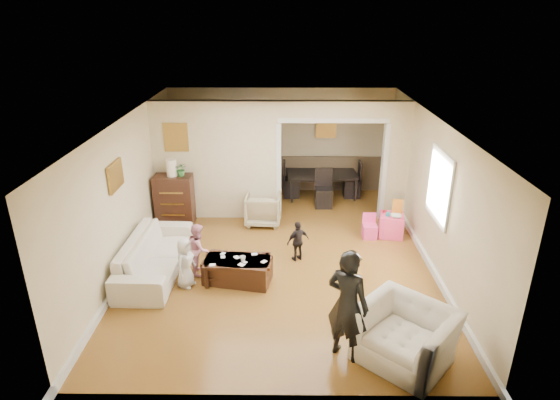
{
  "coord_description": "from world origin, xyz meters",
  "views": [
    {
      "loc": [
        0.07,
        -7.87,
        4.36
      ],
      "look_at": [
        0.0,
        0.2,
        1.05
      ],
      "focal_mm": 30.07,
      "sensor_mm": 36.0,
      "label": 1
    }
  ],
  "objects_px": {
    "sofa": "(155,255)",
    "armchair_front": "(405,335)",
    "child_toddler": "(298,241)",
    "armchair_back": "(263,209)",
    "coffee_cup": "(243,259)",
    "adult_person": "(348,305)",
    "table_lamp": "(172,168)",
    "child_kneel_a": "(185,263)",
    "dresser": "(175,200)",
    "cyan_cup": "(388,214)",
    "coffee_table": "(238,270)",
    "play_table": "(391,225)",
    "dining_table": "(322,185)",
    "child_kneel_b": "(199,249)"
  },
  "relations": [
    {
      "from": "table_lamp",
      "to": "coffee_cup",
      "type": "bearing_deg",
      "value": -55.18
    },
    {
      "from": "table_lamp",
      "to": "child_kneel_a",
      "type": "distance_m",
      "value": 2.72
    },
    {
      "from": "coffee_cup",
      "to": "adult_person",
      "type": "relative_size",
      "value": 0.06
    },
    {
      "from": "child_kneel_b",
      "to": "cyan_cup",
      "type": "bearing_deg",
      "value": -77.22
    },
    {
      "from": "armchair_front",
      "to": "coffee_cup",
      "type": "bearing_deg",
      "value": -177.27
    },
    {
      "from": "child_kneel_b",
      "to": "dining_table",
      "type": "bearing_deg",
      "value": -42.45
    },
    {
      "from": "armchair_back",
      "to": "child_kneel_a",
      "type": "distance_m",
      "value": 2.78
    },
    {
      "from": "play_table",
      "to": "dining_table",
      "type": "relative_size",
      "value": 0.28
    },
    {
      "from": "armchair_front",
      "to": "coffee_table",
      "type": "height_order",
      "value": "armchair_front"
    },
    {
      "from": "play_table",
      "to": "child_toddler",
      "type": "relative_size",
      "value": 0.62
    },
    {
      "from": "armchair_back",
      "to": "table_lamp",
      "type": "distance_m",
      "value": 2.12
    },
    {
      "from": "sofa",
      "to": "coffee_table",
      "type": "distance_m",
      "value": 1.52
    },
    {
      "from": "table_lamp",
      "to": "child_kneel_a",
      "type": "bearing_deg",
      "value": -74.05
    },
    {
      "from": "armchair_front",
      "to": "adult_person",
      "type": "xyz_separation_m",
      "value": [
        -0.78,
        0.06,
        0.42
      ]
    },
    {
      "from": "armchair_front",
      "to": "table_lamp",
      "type": "relative_size",
      "value": 3.25
    },
    {
      "from": "armchair_front",
      "to": "adult_person",
      "type": "height_order",
      "value": "adult_person"
    },
    {
      "from": "dresser",
      "to": "play_table",
      "type": "bearing_deg",
      "value": -7.0
    },
    {
      "from": "coffee_cup",
      "to": "child_toddler",
      "type": "height_order",
      "value": "child_toddler"
    },
    {
      "from": "play_table",
      "to": "child_kneel_b",
      "type": "height_order",
      "value": "child_kneel_b"
    },
    {
      "from": "child_kneel_a",
      "to": "cyan_cup",
      "type": "bearing_deg",
      "value": -42.25
    },
    {
      "from": "dresser",
      "to": "child_toddler",
      "type": "relative_size",
      "value": 1.41
    },
    {
      "from": "child_toddler",
      "to": "armchair_back",
      "type": "bearing_deg",
      "value": -95.17
    },
    {
      "from": "adult_person",
      "to": "child_toddler",
      "type": "relative_size",
      "value": 2.07
    },
    {
      "from": "cyan_cup",
      "to": "child_kneel_b",
      "type": "height_order",
      "value": "child_kneel_b"
    },
    {
      "from": "armchair_back",
      "to": "coffee_table",
      "type": "height_order",
      "value": "armchair_back"
    },
    {
      "from": "dresser",
      "to": "coffee_cup",
      "type": "xyz_separation_m",
      "value": [
        1.66,
        -2.39,
        -0.08
      ]
    },
    {
      "from": "play_table",
      "to": "adult_person",
      "type": "height_order",
      "value": "adult_person"
    },
    {
      "from": "armchair_back",
      "to": "dining_table",
      "type": "bearing_deg",
      "value": -127.29
    },
    {
      "from": "dresser",
      "to": "cyan_cup",
      "type": "height_order",
      "value": "dresser"
    },
    {
      "from": "sofa",
      "to": "table_lamp",
      "type": "bearing_deg",
      "value": 3.51
    },
    {
      "from": "dresser",
      "to": "adult_person",
      "type": "height_order",
      "value": "adult_person"
    },
    {
      "from": "dresser",
      "to": "table_lamp",
      "type": "xyz_separation_m",
      "value": [
        0.0,
        0.0,
        0.73
      ]
    },
    {
      "from": "armchair_back",
      "to": "cyan_cup",
      "type": "xyz_separation_m",
      "value": [
        2.55,
        -0.63,
        0.16
      ]
    },
    {
      "from": "play_table",
      "to": "child_kneel_a",
      "type": "height_order",
      "value": "child_kneel_a"
    },
    {
      "from": "adult_person",
      "to": "child_kneel_b",
      "type": "height_order",
      "value": "adult_person"
    },
    {
      "from": "dresser",
      "to": "cyan_cup",
      "type": "relative_size",
      "value": 13.72
    },
    {
      "from": "sofa",
      "to": "armchair_front",
      "type": "xyz_separation_m",
      "value": [
        3.88,
        -2.21,
        0.05
      ]
    },
    {
      "from": "sofa",
      "to": "child_toddler",
      "type": "xyz_separation_m",
      "value": [
        2.54,
        0.44,
        0.06
      ]
    },
    {
      "from": "sofa",
      "to": "coffee_table",
      "type": "relative_size",
      "value": 2.03
    },
    {
      "from": "coffee_cup",
      "to": "child_kneel_a",
      "type": "xyz_separation_m",
      "value": [
        -0.95,
        -0.1,
        -0.03
      ]
    },
    {
      "from": "sofa",
      "to": "coffee_cup",
      "type": "height_order",
      "value": "sofa"
    },
    {
      "from": "play_table",
      "to": "dining_table",
      "type": "xyz_separation_m",
      "value": [
        -1.27,
        2.18,
        0.07
      ]
    },
    {
      "from": "armchair_front",
      "to": "child_kneel_b",
      "type": "height_order",
      "value": "child_kneel_b"
    },
    {
      "from": "table_lamp",
      "to": "coffee_table",
      "type": "height_order",
      "value": "table_lamp"
    },
    {
      "from": "armchair_back",
      "to": "table_lamp",
      "type": "xyz_separation_m",
      "value": [
        -1.9,
        -0.02,
        0.93
      ]
    },
    {
      "from": "coffee_table",
      "to": "play_table",
      "type": "xyz_separation_m",
      "value": [
        2.99,
        1.78,
        0.02
      ]
    },
    {
      "from": "armchair_back",
      "to": "adult_person",
      "type": "height_order",
      "value": "adult_person"
    },
    {
      "from": "cyan_cup",
      "to": "adult_person",
      "type": "xyz_separation_m",
      "value": [
        -1.27,
        -3.57,
        0.3
      ]
    },
    {
      "from": "table_lamp",
      "to": "cyan_cup",
      "type": "relative_size",
      "value": 4.5
    },
    {
      "from": "armchair_front",
      "to": "coffee_table",
      "type": "relative_size",
      "value": 1.05
    }
  ]
}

